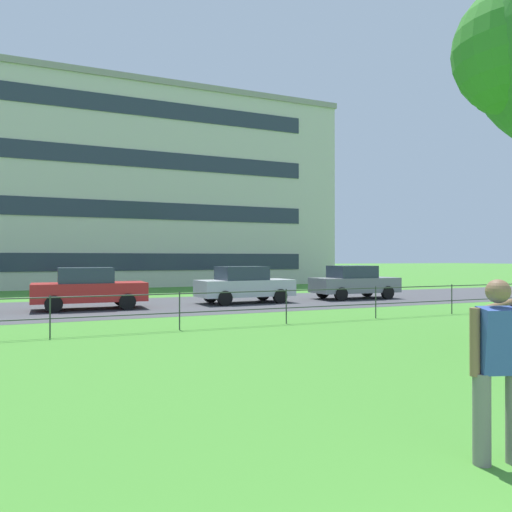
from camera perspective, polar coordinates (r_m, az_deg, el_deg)
street_strip at (r=19.93m, az=-13.82°, el=-5.67°), size 80.00×7.90×0.01m
park_fence at (r=13.21m, az=-8.78°, el=-5.55°), size 31.45×0.04×1.00m
person_thrower at (r=5.15m, az=25.99°, el=-11.10°), size 0.68×0.73×1.69m
car_red_far_right at (r=19.30m, az=-18.68°, el=-3.53°), size 4.02×1.86×1.54m
car_silver_left at (r=20.84m, az=-1.37°, el=-3.30°), size 4.06×1.93×1.54m
car_grey_center at (r=23.51m, az=11.21°, el=-2.95°), size 4.04×1.90×1.54m
apartment_building_background at (r=39.98m, az=-22.20°, el=6.83°), size 39.22×15.72×13.61m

